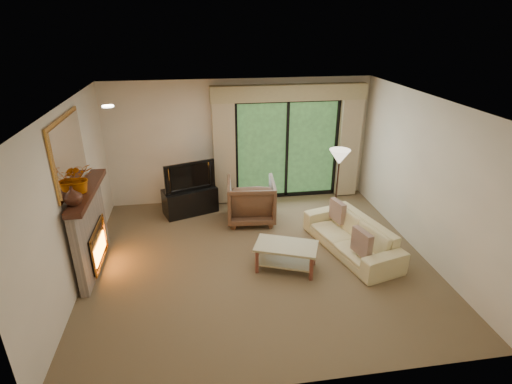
{
  "coord_description": "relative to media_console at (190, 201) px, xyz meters",
  "views": [
    {
      "loc": [
        -0.9,
        -5.57,
        3.71
      ],
      "look_at": [
        0.0,
        0.3,
        1.1
      ],
      "focal_mm": 28.0,
      "sensor_mm": 36.0,
      "label": 1
    }
  ],
  "objects": [
    {
      "name": "floor",
      "position": [
        1.11,
        -1.95,
        -0.26
      ],
      "size": [
        5.5,
        5.5,
        0.0
      ],
      "primitive_type": "plane",
      "color": "brown",
      "rests_on": "ground"
    },
    {
      "name": "ceiling",
      "position": [
        1.11,
        -1.95,
        2.34
      ],
      "size": [
        5.5,
        5.5,
        0.0
      ],
      "primitive_type": "plane",
      "rotation": [
        3.14,
        0.0,
        0.0
      ],
      "color": "silver",
      "rests_on": "ground"
    },
    {
      "name": "wall_back",
      "position": [
        1.11,
        0.55,
        1.04
      ],
      "size": [
        5.0,
        0.0,
        5.0
      ],
      "primitive_type": "plane",
      "rotation": [
        1.57,
        0.0,
        0.0
      ],
      "color": "beige",
      "rests_on": "ground"
    },
    {
      "name": "wall_front",
      "position": [
        1.11,
        -4.45,
        1.04
      ],
      "size": [
        5.0,
        0.0,
        5.0
      ],
      "primitive_type": "plane",
      "rotation": [
        -1.57,
        0.0,
        0.0
      ],
      "color": "beige",
      "rests_on": "ground"
    },
    {
      "name": "wall_left",
      "position": [
        -1.64,
        -1.95,
        1.04
      ],
      "size": [
        0.0,
        5.0,
        5.0
      ],
      "primitive_type": "plane",
      "rotation": [
        1.57,
        0.0,
        1.57
      ],
      "color": "beige",
      "rests_on": "ground"
    },
    {
      "name": "wall_right",
      "position": [
        3.86,
        -1.95,
        1.04
      ],
      "size": [
        0.0,
        5.0,
        5.0
      ],
      "primitive_type": "plane",
      "rotation": [
        1.57,
        0.0,
        -1.57
      ],
      "color": "beige",
      "rests_on": "ground"
    },
    {
      "name": "fireplace",
      "position": [
        -1.52,
        -1.75,
        0.42
      ],
      "size": [
        0.24,
        1.7,
        1.37
      ],
      "primitive_type": null,
      "color": "gray",
      "rests_on": "floor"
    },
    {
      "name": "mirror",
      "position": [
        -1.6,
        -1.75,
        1.69
      ],
      "size": [
        0.07,
        1.45,
        1.02
      ],
      "primitive_type": null,
      "color": "#BC8135",
      "rests_on": "wall_left"
    },
    {
      "name": "sliding_door",
      "position": [
        2.11,
        0.5,
        0.84
      ],
      "size": [
        2.26,
        0.1,
        2.16
      ],
      "primitive_type": null,
      "color": "black",
      "rests_on": "floor"
    },
    {
      "name": "curtain_left",
      "position": [
        0.76,
        0.39,
        0.94
      ],
      "size": [
        0.45,
        0.18,
        2.35
      ],
      "primitive_type": "cube",
      "color": "tan",
      "rests_on": "floor"
    },
    {
      "name": "curtain_right",
      "position": [
        3.46,
        0.39,
        0.94
      ],
      "size": [
        0.45,
        0.18,
        2.35
      ],
      "primitive_type": "cube",
      "color": "tan",
      "rests_on": "floor"
    },
    {
      "name": "cornice",
      "position": [
        2.11,
        0.41,
        2.06
      ],
      "size": [
        3.2,
        0.24,
        0.32
      ],
      "primitive_type": "cube",
      "color": "tan",
      "rests_on": "wall_back"
    },
    {
      "name": "media_console",
      "position": [
        0.0,
        0.0,
        0.0
      ],
      "size": [
        1.16,
        0.8,
        0.53
      ],
      "primitive_type": "cube",
      "rotation": [
        0.0,
        0.0,
        0.33
      ],
      "color": "black",
      "rests_on": "floor"
    },
    {
      "name": "tv",
      "position": [
        0.0,
        0.0,
        0.56
      ],
      "size": [
        1.02,
        0.46,
        0.59
      ],
      "primitive_type": "imported",
      "rotation": [
        0.0,
        0.0,
        0.33
      ],
      "color": "black",
      "rests_on": "media_console"
    },
    {
      "name": "armchair",
      "position": [
        1.18,
        -0.52,
        0.16
      ],
      "size": [
        0.99,
        1.01,
        0.85
      ],
      "primitive_type": "imported",
      "rotation": [
        0.0,
        0.0,
        3.05
      ],
      "color": "brown",
      "rests_on": "floor"
    },
    {
      "name": "sofa",
      "position": [
        2.72,
        -1.91,
        0.02
      ],
      "size": [
        1.23,
        2.08,
        0.57
      ],
      "primitive_type": "imported",
      "rotation": [
        0.0,
        0.0,
        -1.32
      ],
      "color": "beige",
      "rests_on": "floor"
    },
    {
      "name": "pillow_near",
      "position": [
        2.65,
        -2.47,
        0.23
      ],
      "size": [
        0.21,
        0.42,
        0.41
      ],
      "primitive_type": "cube",
      "rotation": [
        0.0,
        0.0,
        0.25
      ],
      "color": "brown",
      "rests_on": "sofa"
    },
    {
      "name": "pillow_far",
      "position": [
        2.65,
        -1.35,
        0.22
      ],
      "size": [
        0.19,
        0.4,
        0.38
      ],
      "primitive_type": "cube",
      "rotation": [
        0.0,
        0.0,
        0.25
      ],
      "color": "brown",
      "rests_on": "sofa"
    },
    {
      "name": "coffee_table",
      "position": [
        1.5,
        -2.27,
        -0.05
      ],
      "size": [
        1.09,
        0.85,
        0.43
      ],
      "primitive_type": null,
      "rotation": [
        0.0,
        0.0,
        -0.38
      ],
      "color": "tan",
      "rests_on": "floor"
    },
    {
      "name": "floor_lamp",
      "position": [
        2.82,
        -0.78,
        0.47
      ],
      "size": [
        0.44,
        0.44,
        1.46
      ],
      "primitive_type": null,
      "rotation": [
        0.0,
        0.0,
        0.12
      ],
      "color": "#C4B49D",
      "rests_on": "floor"
    },
    {
      "name": "vase",
      "position": [
        -1.5,
        -2.29,
        1.24
      ],
      "size": [
        0.32,
        0.32,
        0.26
      ],
      "primitive_type": "imported",
      "rotation": [
        0.0,
        0.0,
        -0.33
      ],
      "color": "#3C1E13",
      "rests_on": "fireplace"
    },
    {
      "name": "branches",
      "position": [
        -1.5,
        -1.87,
        1.33
      ],
      "size": [
        0.5,
        0.47,
        0.45
      ],
      "primitive_type": "imported",
      "rotation": [
        0.0,
        0.0,
        0.37
      ],
      "color": "#A94E06",
      "rests_on": "fireplace"
    }
  ]
}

